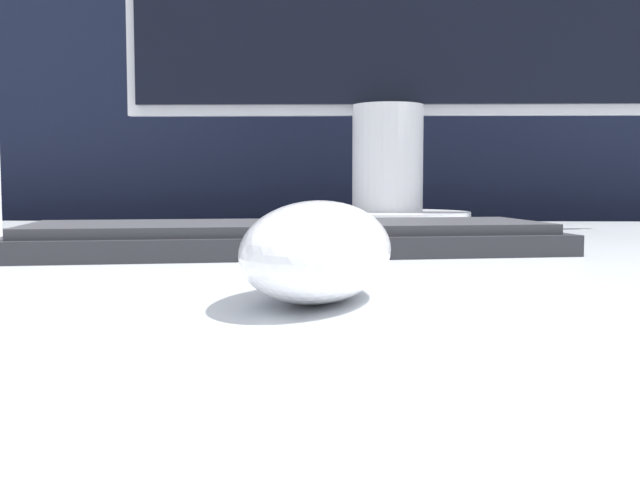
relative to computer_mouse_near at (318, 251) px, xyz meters
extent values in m
cube|color=black|center=(-0.04, 0.85, -0.18)|extent=(5.00, 0.03, 1.24)
ellipsoid|color=white|center=(0.00, 0.00, 0.00)|extent=(0.09, 0.13, 0.05)
cube|color=#28282D|center=(-0.03, 0.24, -0.02)|extent=(0.44, 0.21, 0.02)
cube|color=#38383D|center=(-0.03, 0.24, 0.00)|extent=(0.42, 0.19, 0.01)
cylinder|color=silver|center=(0.07, 0.56, -0.01)|extent=(0.20, 0.20, 0.02)
cylinder|color=silver|center=(0.07, 0.56, 0.06)|extent=(0.09, 0.09, 0.13)
camera|label=1|loc=(0.01, -0.35, 0.03)|focal=42.00mm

